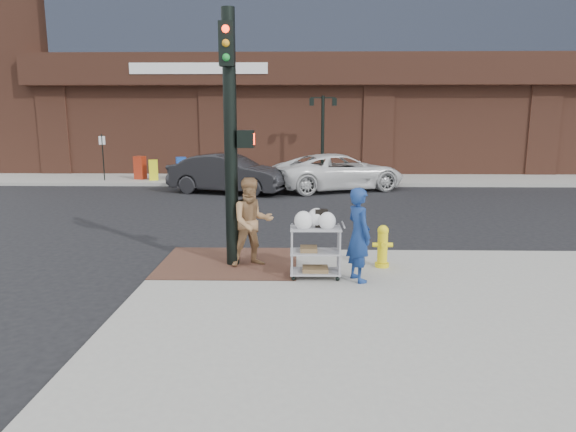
{
  "coord_description": "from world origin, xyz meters",
  "views": [
    {
      "loc": [
        0.84,
        -9.35,
        3.11
      ],
      "look_at": [
        0.64,
        0.34,
        1.25
      ],
      "focal_mm": 32.0,
      "sensor_mm": 36.0,
      "label": 1
    }
  ],
  "objects_px": {
    "pedestrian_tan": "(252,222)",
    "minivan_white": "(339,172)",
    "lamp_post": "(323,128)",
    "sedan_dark": "(228,174)",
    "traffic_signal_pole": "(231,132)",
    "woman_blue": "(359,235)",
    "utility_cart": "(315,247)",
    "fire_hydrant": "(383,246)"
  },
  "relations": [
    {
      "from": "lamp_post",
      "to": "minivan_white",
      "type": "height_order",
      "value": "lamp_post"
    },
    {
      "from": "lamp_post",
      "to": "sedan_dark",
      "type": "height_order",
      "value": "lamp_post"
    },
    {
      "from": "traffic_signal_pole",
      "to": "minivan_white",
      "type": "height_order",
      "value": "traffic_signal_pole"
    },
    {
      "from": "pedestrian_tan",
      "to": "minivan_white",
      "type": "height_order",
      "value": "pedestrian_tan"
    },
    {
      "from": "woman_blue",
      "to": "fire_hydrant",
      "type": "height_order",
      "value": "woman_blue"
    },
    {
      "from": "traffic_signal_pole",
      "to": "woman_blue",
      "type": "distance_m",
      "value": 3.18
    },
    {
      "from": "minivan_white",
      "to": "fire_hydrant",
      "type": "height_order",
      "value": "minivan_white"
    },
    {
      "from": "pedestrian_tan",
      "to": "minivan_white",
      "type": "xyz_separation_m",
      "value": [
        2.69,
        12.18,
        -0.26
      ]
    },
    {
      "from": "traffic_signal_pole",
      "to": "fire_hydrant",
      "type": "xyz_separation_m",
      "value": [
        3.01,
        -0.1,
        -2.24
      ]
    },
    {
      "from": "woman_blue",
      "to": "pedestrian_tan",
      "type": "height_order",
      "value": "pedestrian_tan"
    },
    {
      "from": "traffic_signal_pole",
      "to": "minivan_white",
      "type": "xyz_separation_m",
      "value": [
        3.08,
        12.12,
        -2.04
      ]
    },
    {
      "from": "lamp_post",
      "to": "minivan_white",
      "type": "xyz_separation_m",
      "value": [
        0.6,
        -3.11,
        -1.83
      ]
    },
    {
      "from": "pedestrian_tan",
      "to": "minivan_white",
      "type": "bearing_deg",
      "value": 57.89
    },
    {
      "from": "woman_blue",
      "to": "utility_cart",
      "type": "distance_m",
      "value": 0.84
    },
    {
      "from": "traffic_signal_pole",
      "to": "sedan_dark",
      "type": "height_order",
      "value": "traffic_signal_pole"
    },
    {
      "from": "lamp_post",
      "to": "traffic_signal_pole",
      "type": "relative_size",
      "value": 0.8
    },
    {
      "from": "lamp_post",
      "to": "woman_blue",
      "type": "relative_size",
      "value": 2.31
    },
    {
      "from": "traffic_signal_pole",
      "to": "utility_cart",
      "type": "height_order",
      "value": "traffic_signal_pole"
    },
    {
      "from": "fire_hydrant",
      "to": "sedan_dark",
      "type": "bearing_deg",
      "value": 112.46
    },
    {
      "from": "pedestrian_tan",
      "to": "minivan_white",
      "type": "relative_size",
      "value": 0.32
    },
    {
      "from": "pedestrian_tan",
      "to": "fire_hydrant",
      "type": "bearing_deg",
      "value": -20.41
    },
    {
      "from": "traffic_signal_pole",
      "to": "sedan_dark",
      "type": "relative_size",
      "value": 1.01
    },
    {
      "from": "minivan_white",
      "to": "pedestrian_tan",
      "type": "bearing_deg",
      "value": 146.93
    },
    {
      "from": "minivan_white",
      "to": "utility_cart",
      "type": "bearing_deg",
      "value": 153.05
    },
    {
      "from": "sedan_dark",
      "to": "fire_hydrant",
      "type": "relative_size",
      "value": 5.78
    },
    {
      "from": "pedestrian_tan",
      "to": "sedan_dark",
      "type": "bearing_deg",
      "value": 80.54
    },
    {
      "from": "woman_blue",
      "to": "minivan_white",
      "type": "relative_size",
      "value": 0.3
    },
    {
      "from": "minivan_white",
      "to": "fire_hydrant",
      "type": "distance_m",
      "value": 12.22
    },
    {
      "from": "lamp_post",
      "to": "sedan_dark",
      "type": "bearing_deg",
      "value": -134.92
    },
    {
      "from": "sedan_dark",
      "to": "utility_cart",
      "type": "bearing_deg",
      "value": -147.49
    },
    {
      "from": "pedestrian_tan",
      "to": "sedan_dark",
      "type": "distance_m",
      "value": 11.36
    },
    {
      "from": "lamp_post",
      "to": "utility_cart",
      "type": "xyz_separation_m",
      "value": [
        -0.84,
        -16.07,
        -1.88
      ]
    },
    {
      "from": "lamp_post",
      "to": "sedan_dark",
      "type": "xyz_separation_m",
      "value": [
        -4.1,
        -4.11,
        -1.8
      ]
    },
    {
      "from": "sedan_dark",
      "to": "utility_cart",
      "type": "relative_size",
      "value": 3.8
    },
    {
      "from": "woman_blue",
      "to": "sedan_dark",
      "type": "xyz_separation_m",
      "value": [
        -4.04,
        12.11,
        -0.2
      ]
    },
    {
      "from": "pedestrian_tan",
      "to": "utility_cart",
      "type": "distance_m",
      "value": 1.51
    },
    {
      "from": "minivan_white",
      "to": "lamp_post",
      "type": "bearing_deg",
      "value": -9.71
    },
    {
      "from": "traffic_signal_pole",
      "to": "fire_hydrant",
      "type": "height_order",
      "value": "traffic_signal_pole"
    },
    {
      "from": "minivan_white",
      "to": "fire_hydrant",
      "type": "xyz_separation_m",
      "value": [
        -0.07,
        -12.22,
        -0.2
      ]
    },
    {
      "from": "woman_blue",
      "to": "utility_cart",
      "type": "relative_size",
      "value": 1.33
    },
    {
      "from": "traffic_signal_pole",
      "to": "woman_blue",
      "type": "height_order",
      "value": "traffic_signal_pole"
    },
    {
      "from": "lamp_post",
      "to": "utility_cart",
      "type": "height_order",
      "value": "lamp_post"
    }
  ]
}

